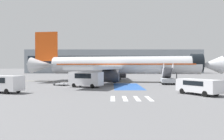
% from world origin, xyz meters
% --- Properties ---
extents(ground_plane, '(600.00, 600.00, 0.00)m').
position_xyz_m(ground_plane, '(0.00, 0.00, 0.00)').
color(ground_plane, slate).
extents(apron_leadline_yellow, '(73.42, 11.02, 0.01)m').
position_xyz_m(apron_leadline_yellow, '(1.93, 0.19, 0.00)').
color(apron_leadline_yellow, gold).
rests_on(apron_leadline_yellow, ground_plane).
extents(apron_stand_patch_blue, '(4.36, 12.12, 0.01)m').
position_xyz_m(apron_stand_patch_blue, '(1.93, -9.90, 0.00)').
color(apron_stand_patch_blue, '#2856A8').
rests_on(apron_stand_patch_blue, ground_plane).
extents(apron_walkway_bar_0, '(0.44, 3.60, 0.01)m').
position_xyz_m(apron_walkway_bar_0, '(-0.47, -23.35, 0.00)').
color(apron_walkway_bar_0, silver).
rests_on(apron_walkway_bar_0, ground_plane).
extents(apron_walkway_bar_1, '(0.44, 3.60, 0.01)m').
position_xyz_m(apron_walkway_bar_1, '(0.73, -23.35, 0.00)').
color(apron_walkway_bar_1, silver).
rests_on(apron_walkway_bar_1, ground_plane).
extents(apron_walkway_bar_2, '(0.44, 3.60, 0.01)m').
position_xyz_m(apron_walkway_bar_2, '(1.93, -23.35, 0.00)').
color(apron_walkway_bar_2, silver).
rests_on(apron_walkway_bar_2, ground_plane).
extents(apron_walkway_bar_3, '(0.44, 3.60, 0.01)m').
position_xyz_m(apron_walkway_bar_3, '(3.13, -23.35, 0.00)').
color(apron_walkway_bar_3, silver).
rests_on(apron_walkway_bar_3, ground_plane).
extents(airliner, '(39.65, 34.87, 10.73)m').
position_xyz_m(airliner, '(1.20, 0.30, 3.44)').
color(airliner, silver).
rests_on(airliner, ground_plane).
extents(boarding_stairs_forward, '(2.88, 5.45, 3.83)m').
position_xyz_m(boarding_stairs_forward, '(9.51, -5.33, 0.97)').
color(boarding_stairs_forward, '#ADB2BA').
rests_on(boarding_stairs_forward, ground_plane).
extents(fuel_tanker, '(8.81, 3.76, 3.22)m').
position_xyz_m(fuel_tanker, '(-6.40, 24.46, 1.61)').
color(fuel_tanker, '#38383D').
rests_on(fuel_tanker, ground_plane).
extents(service_van_0, '(5.53, 3.54, 2.07)m').
position_xyz_m(service_van_0, '(-13.82, -18.66, 1.25)').
color(service_van_0, silver).
rests_on(service_van_0, ground_plane).
extents(service_van_1, '(4.28, 5.24, 1.74)m').
position_xyz_m(service_van_1, '(9.21, -20.44, 1.07)').
color(service_van_1, silver).
rests_on(service_van_1, ground_plane).
extents(service_van_2, '(5.45, 3.78, 2.36)m').
position_xyz_m(service_van_2, '(-4.54, -11.61, 1.40)').
color(service_van_2, silver).
rests_on(service_van_2, ground_plane).
extents(baggage_cart, '(3.00, 2.54, 0.87)m').
position_xyz_m(baggage_cart, '(-9.04, -8.26, 0.26)').
color(baggage_cart, gray).
rests_on(baggage_cart, ground_plane).
extents(ground_crew_0, '(0.47, 0.46, 1.78)m').
position_xyz_m(ground_crew_0, '(-4.03, -4.46, 1.03)').
color(ground_crew_0, black).
rests_on(ground_crew_0, ground_plane).
extents(ground_crew_1, '(0.47, 0.47, 1.73)m').
position_xyz_m(ground_crew_1, '(-4.34, -3.47, 1.00)').
color(ground_crew_1, black).
rests_on(ground_crew_1, ground_plane).
extents(terminal_building, '(85.84, 12.10, 11.39)m').
position_xyz_m(terminal_building, '(0.47, 65.07, 5.70)').
color(terminal_building, '#89939E').
rests_on(terminal_building, ground_plane).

